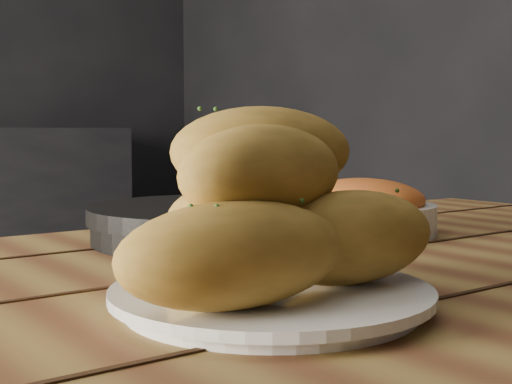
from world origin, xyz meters
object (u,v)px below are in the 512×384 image
object	(u,v)px
plate	(271,297)
bowl	(361,209)
table	(341,382)
skillet	(216,222)
bread_rolls	(267,209)

from	to	relation	value
plate	bowl	world-z (taller)	bowl
plate	table	bearing A→B (deg)	20.86
skillet	bowl	size ratio (longest dim) A/B	2.16
table	bread_rolls	size ratio (longest dim) A/B	5.13
plate	bread_rolls	bearing A→B (deg)	117.07
plate	bowl	bearing A→B (deg)	35.94
bread_rolls	skillet	bearing A→B (deg)	63.18
bread_rolls	bowl	bearing A→B (deg)	35.44
bread_rolls	skillet	xyz separation A→B (m)	(0.16, 0.31, -0.05)
bread_rolls	bowl	world-z (taller)	bread_rolls
plate	skillet	distance (m)	0.35
table	bowl	distance (m)	0.34
skillet	bowl	xyz separation A→B (m)	(0.19, -0.06, 0.01)
table	plate	xyz separation A→B (m)	(-0.12, -0.04, 0.11)
table	bowl	size ratio (longest dim) A/B	7.43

